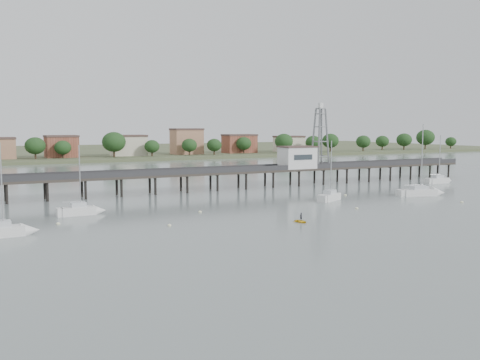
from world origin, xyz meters
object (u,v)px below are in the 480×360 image
(sailboat_e, at_px, (441,180))
(sailboat_b, at_px, (85,211))
(sailboat_a, at_px, (10,231))
(lattice_tower, at_px, (320,138))
(sailboat_c, at_px, (332,197))
(sailboat_d, at_px, (426,192))
(pier, at_px, (199,174))
(yellow_dinghy, at_px, (301,222))

(sailboat_e, distance_m, sailboat_b, 88.10)
(sailboat_a, bearing_deg, lattice_tower, 22.37)
(sailboat_c, bearing_deg, sailboat_d, -34.82)
(lattice_tower, relative_size, sailboat_c, 1.31)
(pier, relative_size, sailboat_e, 12.13)
(pier, distance_m, yellow_dinghy, 41.61)
(sailboat_b, distance_m, sailboat_c, 45.33)
(sailboat_a, height_order, sailboat_d, sailboat_d)
(pier, distance_m, sailboat_d, 47.07)
(sailboat_e, xyz_separation_m, sailboat_d, (-21.58, -15.87, -0.01))
(pier, bearing_deg, yellow_dinghy, -91.66)
(lattice_tower, height_order, sailboat_c, lattice_tower)
(sailboat_e, height_order, sailboat_c, sailboat_e)
(sailboat_b, distance_m, yellow_dinghy, 34.16)
(pier, height_order, sailboat_b, sailboat_b)
(sailboat_e, bearing_deg, yellow_dinghy, -151.76)
(pier, xyz_separation_m, sailboat_e, (59.68, -11.59, -3.15))
(pier, distance_m, sailboat_a, 51.64)
(sailboat_a, distance_m, sailboat_d, 78.02)
(lattice_tower, xyz_separation_m, sailboat_d, (6.60, -27.45, -10.47))
(sailboat_e, height_order, yellow_dinghy, sailboat_e)
(sailboat_a, height_order, sailboat_b, sailboat_a)
(sailboat_a, height_order, sailboat_e, sailboat_a)
(sailboat_e, height_order, sailboat_b, sailboat_e)
(lattice_tower, height_order, sailboat_b, lattice_tower)
(pier, relative_size, sailboat_a, 11.93)
(sailboat_e, distance_m, sailboat_d, 26.79)
(sailboat_d, bearing_deg, pier, 158.97)
(sailboat_b, bearing_deg, lattice_tower, 17.42)
(pier, distance_m, lattice_tower, 32.34)
(lattice_tower, bearing_deg, sailboat_a, -155.25)
(sailboat_a, distance_m, sailboat_b, 17.22)
(lattice_tower, xyz_separation_m, sailboat_e, (28.18, -11.59, -10.45))
(sailboat_a, relative_size, sailboat_e, 1.02)
(sailboat_a, bearing_deg, pier, 37.19)
(lattice_tower, height_order, sailboat_e, lattice_tower)
(sailboat_e, bearing_deg, pier, 171.14)
(sailboat_a, relative_size, sailboat_c, 1.07)
(sailboat_b, bearing_deg, yellow_dinghy, -39.70)
(sailboat_e, bearing_deg, sailboat_a, -165.81)
(sailboat_c, relative_size, yellow_dinghy, 5.07)
(pier, bearing_deg, sailboat_a, -140.43)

